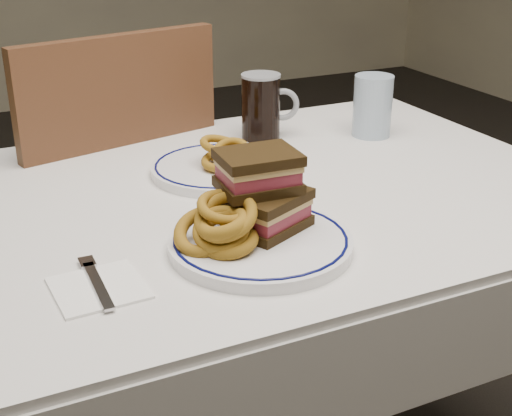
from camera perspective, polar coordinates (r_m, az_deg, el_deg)
name	(u,v)px	position (r m, az deg, el deg)	size (l,w,h in m)	color
dining_table	(238,245)	(1.31, -1.48, -2.95)	(1.27, 0.87, 0.75)	silver
chair_far	(105,218)	(1.73, -12.02, -0.77)	(0.54, 0.54, 0.98)	#492E17
main_plate	(260,242)	(1.06, 0.36, -2.78)	(0.28, 0.28, 0.02)	white
reuben_sandwich	(263,191)	(1.06, 0.58, 1.38)	(0.14, 0.13, 0.12)	black
onion_rings_main	(221,226)	(1.02, -2.84, -1.43)	(0.13, 0.11, 0.10)	brown
ketchup_ramekin	(235,211)	(1.10, -1.66, -0.27)	(0.06, 0.06, 0.04)	white
beer_mug	(262,106)	(1.54, 0.50, 8.17)	(0.12, 0.08, 0.14)	black
water_glass	(373,106)	(1.58, 9.31, 8.06)	(0.08, 0.08, 0.13)	#A3BAD2
far_plate	(219,168)	(1.35, -2.96, 3.21)	(0.26, 0.26, 0.02)	white
onion_rings_far	(225,153)	(1.34, -2.51, 4.45)	(0.11, 0.11, 0.06)	brown
napkin_fork	(98,287)	(0.98, -12.53, -6.15)	(0.12, 0.16, 0.01)	white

